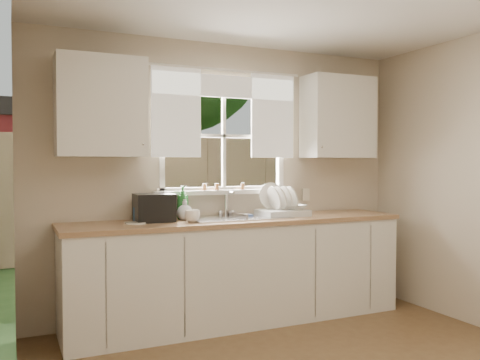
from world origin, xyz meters
name	(u,v)px	position (x,y,z in m)	size (l,w,h in m)	color
room_walls	(366,192)	(0.00, -0.07, 1.24)	(3.62, 4.02, 2.50)	beige
window	(224,154)	(0.00, 2.00, 1.49)	(1.38, 0.16, 1.06)	white
curtains	(227,105)	(0.00, 1.95, 1.93)	(1.50, 0.03, 0.81)	white
base_cabinets	(239,272)	(0.00, 1.68, 0.43)	(3.00, 0.62, 0.87)	white
countertop	(239,221)	(0.00, 1.68, 0.89)	(3.04, 0.65, 0.04)	#9C744E
upper_cabinet_left	(101,107)	(-1.15, 1.82, 1.85)	(0.70, 0.33, 0.80)	white
upper_cabinet_right	(338,117)	(1.15, 1.82, 1.85)	(0.70, 0.33, 0.80)	white
wall_outlet	(306,195)	(0.88, 1.99, 1.08)	(0.08, 0.01, 0.12)	beige
sill_jars	(222,187)	(-0.05, 1.94, 1.18)	(0.42, 0.04, 0.06)	brown
backyard	(133,65)	(0.58, 8.42, 3.46)	(20.00, 10.00, 6.13)	#335421
sink	(237,226)	(0.00, 1.71, 0.84)	(0.88, 0.52, 0.40)	#B7B7BC
dish_rack	(282,208)	(0.46, 1.72, 0.98)	(0.43, 0.33, 0.30)	silver
bowl	(296,207)	(0.58, 1.67, 0.99)	(0.18, 0.18, 0.05)	silver
soap_bottle_a	(183,202)	(-0.46, 1.84, 1.06)	(0.11, 0.11, 0.29)	#2A8133
soap_bottle_b	(140,211)	(-0.85, 1.79, 1.00)	(0.08, 0.08, 0.18)	#2D5EA9
soap_bottle_c	(185,209)	(-0.46, 1.79, 1.00)	(0.14, 0.14, 0.18)	beige
saucer	(136,223)	(-0.91, 1.68, 0.92)	(0.17, 0.17, 0.01)	silver
cup	(192,216)	(-0.46, 1.59, 0.96)	(0.13, 0.13, 0.10)	white
black_appliance	(154,208)	(-0.74, 1.77, 1.03)	(0.32, 0.27, 0.23)	black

